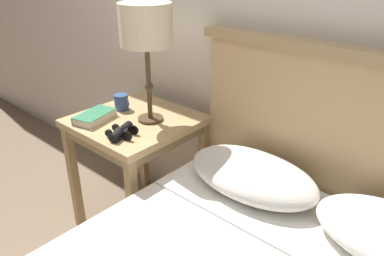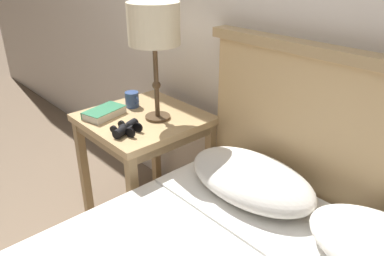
{
  "view_description": "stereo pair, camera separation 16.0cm",
  "coord_description": "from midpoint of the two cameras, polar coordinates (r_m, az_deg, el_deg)",
  "views": [
    {
      "loc": [
        0.9,
        -0.58,
        1.47
      ],
      "look_at": [
        -0.07,
        0.5,
        0.78
      ],
      "focal_mm": 35.0,
      "sensor_mm": 36.0,
      "label": 1
    },
    {
      "loc": [
        1.01,
        -0.47,
        1.47
      ],
      "look_at": [
        -0.07,
        0.5,
        0.78
      ],
      "focal_mm": 35.0,
      "sensor_mm": 36.0,
      "label": 2
    }
  ],
  "objects": [
    {
      "name": "nightstand",
      "position": [
        2.02,
        -5.09,
        -0.55
      ],
      "size": [
        0.58,
        0.58,
        0.68
      ],
      "color": "tan",
      "rests_on": "ground_plane"
    },
    {
      "name": "table_lamp",
      "position": [
        1.81,
        -3.22,
        15.08
      ],
      "size": [
        0.25,
        0.25,
        0.58
      ],
      "color": "#4C3823",
      "rests_on": "nightstand"
    },
    {
      "name": "book_on_nightstand",
      "position": [
        2.0,
        -11.05,
        2.29
      ],
      "size": [
        0.17,
        0.23,
        0.04
      ],
      "color": "silver",
      "rests_on": "nightstand"
    },
    {
      "name": "binoculars_pair",
      "position": [
        1.79,
        -7.51,
        -0.12
      ],
      "size": [
        0.16,
        0.16,
        0.05
      ],
      "color": "black",
      "rests_on": "nightstand"
    },
    {
      "name": "coffee_mug",
      "position": [
        2.09,
        -6.95,
        4.3
      ],
      "size": [
        0.1,
        0.08,
        0.08
      ],
      "color": "#334C84",
      "rests_on": "nightstand"
    }
  ]
}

